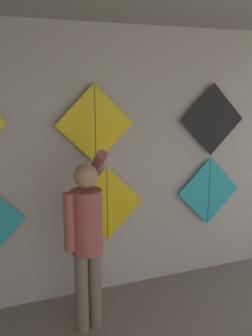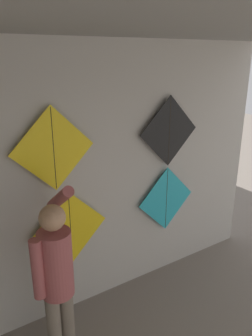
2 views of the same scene
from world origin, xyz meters
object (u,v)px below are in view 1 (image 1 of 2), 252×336
Objects in this scene: shopkeeper at (87,233)px; kite_5 at (212,120)px; kite_1 at (107,204)px; kite_2 at (209,191)px; kite_4 at (95,124)px.

kite_5 is (1.60, 0.54, 0.89)m from shopkeeper.
kite_5 is (1.24, 0.00, 0.84)m from kite_1.
kite_5 reaches higher than kite_2.
kite_1 is 0.85m from kite_4.
kite_4 reaches higher than kite_2.
shopkeeper is at bearing -161.24° from kite_5.
shopkeeper is at bearing -114.83° from kite_4.
kite_5 is (-0.00, 0.00, 0.83)m from kite_2.
shopkeeper is 2.09× the size of kite_4.
shopkeeper is 2.09× the size of kite_2.
shopkeeper is 1.08m from kite_4.
kite_4 is at bearing 180.00° from kite_5.
kite_1 is 1.24m from kite_2.
kite_1 is 1.00× the size of kite_5.
kite_1 is (0.37, 0.54, 0.05)m from shopkeeper.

